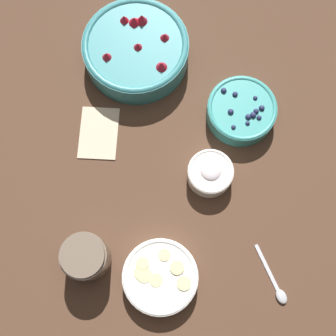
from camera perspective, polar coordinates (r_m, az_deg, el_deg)
name	(u,v)px	position (r m, az deg, el deg)	size (l,w,h in m)	color
ground_plane	(157,161)	(1.10, -1.31, 0.82)	(4.00, 4.00, 0.00)	#4C3323
bowl_strawberries	(136,49)	(1.17, -3.92, 14.26)	(0.26, 0.26, 0.09)	teal
bowl_blueberries	(241,111)	(1.12, 8.93, 6.93)	(0.16, 0.16, 0.06)	teal
bowl_bananas	(160,277)	(1.03, -0.95, -13.13)	(0.16, 0.16, 0.04)	white
bowl_cream	(210,173)	(1.06, 5.16, -0.62)	(0.10, 0.10, 0.06)	silver
jar_chocolate	(86,257)	(1.02, -9.94, -10.69)	(0.10, 0.10, 0.10)	brown
napkin	(99,133)	(1.13, -8.45, 4.27)	(0.15, 0.11, 0.01)	beige
spoon	(276,285)	(1.07, 13.02, -13.77)	(0.14, 0.05, 0.01)	#B2B2B7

